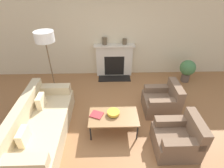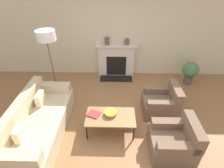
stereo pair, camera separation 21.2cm
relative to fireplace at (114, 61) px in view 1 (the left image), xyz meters
The scene contains 13 objects.
ground_plane 2.60m from the fireplace, 87.65° to the right, with size 18.00×18.00×0.00m, color #99663D.
wall_back 0.94m from the fireplace, 54.19° to the left, with size 18.00×0.06×2.90m.
fireplace is the anchor object (origin of this frame).
couch 3.06m from the fireplace, 122.79° to the right, with size 0.94×2.21×0.79m.
armchair_near 3.19m from the fireplace, 69.16° to the right, with size 0.82×0.75×0.76m.
armchair_far 2.16m from the fireplace, 58.16° to the right, with size 0.82×0.75×0.76m.
coffee_table 2.46m from the fireplace, 92.52° to the right, with size 1.05×0.61×0.41m.
bowl 2.41m from the fireplace, 92.64° to the right, with size 0.27×0.27×0.08m.
book 2.46m from the fireplace, 100.94° to the right, with size 0.31×0.30×0.02m.
floor_lamp 2.29m from the fireplace, 145.27° to the right, with size 0.46×0.46×1.84m.
mantel_vase_left 0.73m from the fireplace, behind, with size 0.14×0.14×0.22m.
mantel_vase_center_left 0.71m from the fireplace, ahead, with size 0.13×0.13×0.17m.
potted_plant 2.31m from the fireplace, 11.68° to the right, with size 0.47×0.47×0.71m.
Camera 1 is at (-0.32, -2.62, 3.02)m, focal length 28.00 mm.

